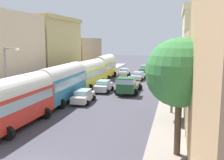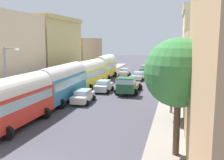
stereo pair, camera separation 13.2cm
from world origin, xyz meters
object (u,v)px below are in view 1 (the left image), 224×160
at_px(car_0, 138,76).
at_px(parked_bus_0, 15,100).
at_px(parked_bus_3, 105,66).
at_px(pedestrian_0, 168,88).
at_px(parked_bus_2, 88,73).
at_px(car_1, 144,69).
at_px(parked_bus_1, 62,81).
at_px(pedestrian_2, 178,111).
at_px(cargo_truck_0, 128,85).
at_px(streetlamp_near, 8,77).
at_px(car_3, 104,86).
at_px(car_2, 83,96).
at_px(car_4, 124,72).
at_px(pedestrian_1, 164,88).
at_px(pedestrian_3, 172,103).

bearing_deg(car_0, parked_bus_0, -102.59).
bearing_deg(parked_bus_3, pedestrian_0, -45.87).
bearing_deg(parked_bus_2, car_1, 72.92).
bearing_deg(parked_bus_1, pedestrian_2, -20.43).
bearing_deg(cargo_truck_0, parked_bus_1, -137.58).
bearing_deg(streetlamp_near, parked_bus_3, 86.15).
height_order(car_3, pedestrian_2, pedestrian_2).
distance_m(parked_bus_2, car_1, 20.07).
bearing_deg(car_3, car_2, -95.12).
distance_m(parked_bus_0, car_3, 15.72).
bearing_deg(car_4, pedestrian_0, -61.23).
xyz_separation_m(car_3, pedestrian_1, (8.01, -0.62, 0.23)).
height_order(parked_bus_2, car_1, parked_bus_2).
bearing_deg(pedestrian_2, car_4, 110.26).
xyz_separation_m(pedestrian_1, pedestrian_3, (1.01, -8.03, 0.06)).
bearing_deg(car_3, parked_bus_0, -101.06).
xyz_separation_m(parked_bus_1, car_2, (2.43, -0.00, -1.59)).
xyz_separation_m(car_0, pedestrian_3, (6.02, -20.17, 0.35)).
relative_size(parked_bus_0, parked_bus_3, 1.00).
xyz_separation_m(parked_bus_1, car_4, (2.72, 22.11, -1.57)).
bearing_deg(parked_bus_2, parked_bus_1, -90.00).
distance_m(parked_bus_1, car_0, 18.92).
distance_m(car_4, pedestrian_2, 28.57).
relative_size(cargo_truck_0, car_3, 1.71).
bearing_deg(parked_bus_1, streetlamp_near, -103.19).
bearing_deg(car_2, parked_bus_1, 179.89).
height_order(parked_bus_1, car_4, parked_bus_1).
xyz_separation_m(parked_bus_2, parked_bus_3, (0.00, 9.00, 0.15)).
distance_m(cargo_truck_0, streetlamp_near, 15.61).
distance_m(car_2, pedestrian_3, 9.86).
bearing_deg(car_1, parked_bus_3, -120.10).
height_order(pedestrian_0, pedestrian_3, pedestrian_3).
height_order(parked_bus_1, pedestrian_2, parked_bus_1).
relative_size(parked_bus_0, parked_bus_2, 0.96).
distance_m(cargo_truck_0, car_4, 16.68).
xyz_separation_m(pedestrian_3, streetlamp_near, (-13.72, -4.96, 2.66)).
distance_m(parked_bus_2, pedestrian_3, 16.53).
bearing_deg(pedestrian_1, parked_bus_0, -126.76).
distance_m(parked_bus_2, car_2, 9.44).
height_order(parked_bus_2, car_4, parked_bus_2).
bearing_deg(cargo_truck_0, pedestrian_1, -1.37).
xyz_separation_m(parked_bus_0, car_0, (6.00, 26.87, -1.52)).
distance_m(car_1, car_4, 6.82).
height_order(pedestrian_0, pedestrian_1, pedestrian_1).
height_order(car_2, pedestrian_3, pedestrian_3).
distance_m(car_0, streetlamp_near, 26.45).
xyz_separation_m(car_0, streetlamp_near, (-7.70, -25.13, 3.01)).
relative_size(cargo_truck_0, car_1, 1.65).
height_order(parked_bus_0, car_3, parked_bus_0).
relative_size(cargo_truck_0, car_0, 1.51).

